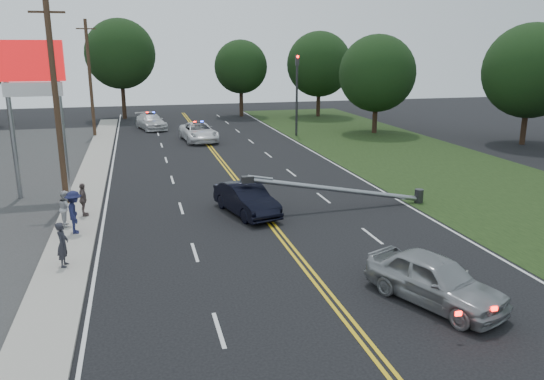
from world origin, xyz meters
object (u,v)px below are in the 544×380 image
object	(u,v)px
fallen_streetlight	(347,190)
bystander_c	(75,212)
waiting_sedan	(435,280)
emergency_b	(151,122)
utility_pole_mid	(56,103)
bystander_a	(63,244)
bystander_d	(83,200)
bystander_b	(66,208)
traffic_signal	(297,88)
utility_pole_far	(90,78)
emergency_a	(199,132)
crashed_sedan	(246,199)
pylon_sign	(32,81)

from	to	relation	value
fallen_streetlight	bystander_c	world-z (taller)	bystander_c
waiting_sedan	emergency_b	world-z (taller)	waiting_sedan
utility_pole_mid	bystander_a	bearing A→B (deg)	-84.22
bystander_d	fallen_streetlight	bearing A→B (deg)	-102.29
bystander_b	bystander_c	world-z (taller)	bystander_c
emergency_b	traffic_signal	bearing A→B (deg)	-43.82
fallen_streetlight	utility_pole_far	bearing A→B (deg)	117.24
traffic_signal	emergency_a	world-z (taller)	traffic_signal
crashed_sedan	bystander_b	size ratio (longest dim) A/B	2.82
crashed_sedan	bystander_d	bearing A→B (deg)	155.93
utility_pole_far	waiting_sedan	bearing A→B (deg)	-71.32
crashed_sedan	emergency_a	size ratio (longest dim) A/B	0.80
traffic_signal	bystander_b	world-z (taller)	traffic_signal
crashed_sedan	bystander_d	xyz separation A→B (m)	(-7.38, 1.22, 0.16)
traffic_signal	bystander_a	world-z (taller)	traffic_signal
emergency_b	utility_pole_far	bearing A→B (deg)	-161.09
crashed_sedan	pylon_sign	bearing A→B (deg)	135.03
fallen_streetlight	crashed_sedan	bearing A→B (deg)	176.29
utility_pole_far	emergency_b	distance (m)	7.36
emergency_a	bystander_b	world-z (taller)	bystander_b
bystander_b	utility_pole_mid	bearing A→B (deg)	-4.13
traffic_signal	utility_pole_mid	bearing A→B (deg)	-134.20
pylon_sign	bystander_a	xyz separation A→B (m)	(2.15, -10.43, -5.06)
bystander_a	bystander_d	distance (m)	5.97
utility_pole_mid	utility_pole_far	size ratio (longest dim) A/B	1.00
bystander_c	bystander_d	xyz separation A→B (m)	(0.14, 2.38, -0.14)
pylon_sign	traffic_signal	distance (m)	24.75
crashed_sedan	emergency_b	world-z (taller)	emergency_b
utility_pole_far	bystander_b	bearing A→B (deg)	-88.98
utility_pole_far	bystander_c	size ratio (longest dim) A/B	5.52
waiting_sedan	emergency_b	xyz separation A→B (m)	(-7.16, 39.21, -0.02)
waiting_sedan	emergency_a	size ratio (longest dim) A/B	0.82
traffic_signal	bystander_d	xyz separation A→B (m)	(-16.45, -20.46, -3.31)
fallen_streetlight	waiting_sedan	xyz separation A→B (m)	(-1.22, -10.00, -0.15)
traffic_signal	utility_pole_far	bearing A→B (deg)	167.11
fallen_streetlight	utility_pole_mid	bearing A→B (deg)	163.36
waiting_sedan	emergency_b	size ratio (longest dim) A/B	0.88
pylon_sign	crashed_sedan	size ratio (longest dim) A/B	1.81
crashed_sedan	bystander_a	size ratio (longest dim) A/B	2.72
emergency_b	crashed_sedan	bearing A→B (deg)	-97.03
utility_pole_far	bystander_d	distance (m)	24.84
fallen_streetlight	crashed_sedan	size ratio (longest dim) A/B	2.12
pylon_sign	utility_pole_mid	size ratio (longest dim) A/B	0.80
traffic_signal	fallen_streetlight	bearing A→B (deg)	-100.59
pylon_sign	waiting_sedan	distance (m)	21.56
pylon_sign	traffic_signal	bearing A→B (deg)	40.39
utility_pole_far	emergency_b	world-z (taller)	utility_pole_far
bystander_a	bystander_d	size ratio (longest dim) A/B	1.05
pylon_sign	crashed_sedan	distance (m)	12.44
traffic_signal	bystander_b	distance (m)	27.81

